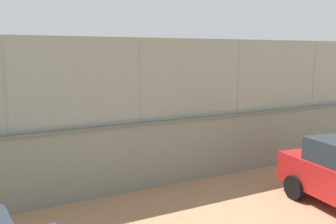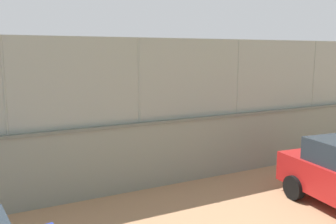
# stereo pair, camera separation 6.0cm
# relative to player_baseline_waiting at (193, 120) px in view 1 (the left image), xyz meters

# --- Properties ---
(ground_plane) EXTENTS (260.00, 260.00, 0.00)m
(ground_plane) POSITION_rel_player_baseline_waiting_xyz_m (-0.31, -8.30, -0.97)
(ground_plane) COLOR tan
(perimeter_wall) EXTENTS (23.16, 0.92, 1.85)m
(perimeter_wall) POSITION_rel_player_baseline_waiting_xyz_m (2.15, 3.70, -0.04)
(perimeter_wall) COLOR gray
(perimeter_wall) RESTS_ON ground_plane
(fence_panel_on_wall) EXTENTS (22.76, 0.62, 2.23)m
(fence_panel_on_wall) POSITION_rel_player_baseline_waiting_xyz_m (2.15, 3.70, 1.99)
(fence_panel_on_wall) COLOR gray
(fence_panel_on_wall) RESTS_ON perimeter_wall
(player_baseline_waiting) EXTENTS (1.23, 0.76, 1.65)m
(player_baseline_waiting) POSITION_rel_player_baseline_waiting_xyz_m (0.00, 0.00, 0.00)
(player_baseline_waiting) COLOR black
(player_baseline_waiting) RESTS_ON ground_plane
(player_near_wall_returning) EXTENTS (0.91, 0.97, 1.67)m
(player_near_wall_returning) POSITION_rel_player_baseline_waiting_xyz_m (-0.18, -8.65, 0.01)
(player_near_wall_returning) COLOR black
(player_near_wall_returning) RESTS_ON ground_plane
(sports_ball) EXTENTS (0.20, 0.20, 0.20)m
(sports_ball) POSITION_rel_player_baseline_waiting_xyz_m (-1.39, 0.92, -0.87)
(sports_ball) COLOR orange
(sports_ball) RESTS_ON ground_plane
(spare_ball_by_wall) EXTENTS (0.14, 0.14, 0.14)m
(spare_ball_by_wall) POSITION_rel_player_baseline_waiting_xyz_m (-4.95, 2.81, -0.90)
(spare_ball_by_wall) COLOR yellow
(spare_ball_by_wall) RESTS_ON ground_plane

